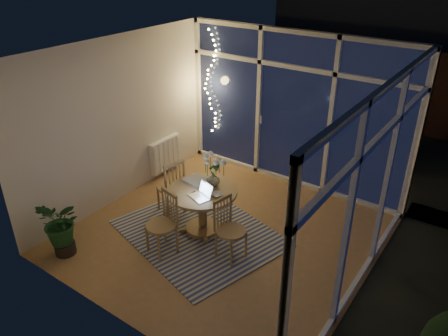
{
  "coord_description": "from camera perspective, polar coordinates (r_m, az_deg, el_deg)",
  "views": [
    {
      "loc": [
        2.97,
        -4.24,
        3.79
      ],
      "look_at": [
        -0.19,
        0.25,
        0.92
      ],
      "focal_mm": 35.0,
      "sensor_mm": 36.0,
      "label": 1
    }
  ],
  "objects": [
    {
      "name": "radiator",
      "position": [
        7.88,
        -7.68,
        1.84
      ],
      "size": [
        0.1,
        0.7,
        0.58
      ],
      "primitive_type": "cube",
      "color": "white",
      "rests_on": "wall_left"
    },
    {
      "name": "chair_right",
      "position": [
        5.74,
        0.95,
        -8.08
      ],
      "size": [
        0.47,
        0.47,
        0.89
      ],
      "primitive_type": "cube",
      "rotation": [
        0.0,
        0.0,
        1.4
      ],
      "color": "#9B7446",
      "rests_on": "floor"
    },
    {
      "name": "potted_plant",
      "position": [
        6.23,
        -20.46,
        -7.57
      ],
      "size": [
        0.66,
        0.61,
        0.76
      ],
      "primitive_type": "imported",
      "rotation": [
        0.0,
        0.0,
        -0.3
      ],
      "color": "#1B4D23",
      "rests_on": "floor"
    },
    {
      "name": "neighbour_roof",
      "position": [
        13.11,
        24.5,
        18.34
      ],
      "size": [
        7.0,
        3.0,
        2.2
      ],
      "primitive_type": "cube",
      "color": "#34373F",
      "rests_on": "ground"
    },
    {
      "name": "ceiling",
      "position": [
        5.31,
        0.16,
        14.67
      ],
      "size": [
        4.0,
        4.0,
        0.0
      ],
      "primitive_type": "plane",
      "color": "silver",
      "rests_on": "wall_back"
    },
    {
      "name": "fairy_lights",
      "position": [
        8.0,
        -1.82,
        11.13
      ],
      "size": [
        0.24,
        0.1,
        1.85
      ],
      "primitive_type": null,
      "color": "#FFD766",
      "rests_on": "window_wall_back"
    },
    {
      "name": "phone",
      "position": [
        6.05,
        -3.65,
        -3.3
      ],
      "size": [
        0.12,
        0.07,
        0.01
      ],
      "primitive_type": "cube",
      "rotation": [
        0.0,
        0.0,
        -0.09
      ],
      "color": "black",
      "rests_on": "dining_table"
    },
    {
      "name": "flower_vase",
      "position": [
        6.18,
        -1.44,
        -1.47
      ],
      "size": [
        0.25,
        0.25,
        0.21
      ],
      "primitive_type": "imported",
      "rotation": [
        0.0,
        0.0,
        -0.27
      ],
      "color": "silver",
      "rests_on": "dining_table"
    },
    {
      "name": "garden_fence",
      "position": [
        10.58,
        17.82,
        10.44
      ],
      "size": [
        11.0,
        0.08,
        1.8
      ],
      "primitive_type": "cube",
      "color": "#371B14",
      "rests_on": "ground"
    },
    {
      "name": "window_wall_right",
      "position": [
        5.02,
        18.83,
        -3.77
      ],
      "size": [
        0.1,
        4.0,
        2.6
      ],
      "primitive_type": "cube",
      "color": "white",
      "rests_on": "floor"
    },
    {
      "name": "rug",
      "position": [
        6.43,
        -3.3,
        -8.47
      ],
      "size": [
        2.62,
        2.31,
        0.01
      ],
      "primitive_type": "cube",
      "rotation": [
        0.0,
        0.0,
        -0.27
      ],
      "color": "beige",
      "rests_on": "floor"
    },
    {
      "name": "newspapers",
      "position": [
        6.35,
        -3.41,
        -1.65
      ],
      "size": [
        0.34,
        0.27,
        0.02
      ],
      "primitive_type": "cube",
      "rotation": [
        0.0,
        0.0,
        -0.03
      ],
      "color": "silver",
      "rests_on": "dining_table"
    },
    {
      "name": "wall_left",
      "position": [
        6.99,
        -13.47,
        5.97
      ],
      "size": [
        0.04,
        4.0,
        2.6
      ],
      "primitive_type": "cube",
      "color": "silver",
      "rests_on": "floor"
    },
    {
      "name": "laptop",
      "position": [
        5.9,
        -3.23,
        -3.01
      ],
      "size": [
        0.36,
        0.33,
        0.21
      ],
      "primitive_type": null,
      "rotation": [
        0.0,
        0.0,
        -0.33
      ],
      "color": "silver",
      "rests_on": "dining_table"
    },
    {
      "name": "bowl",
      "position": [
        5.98,
        -0.91,
        -3.51
      ],
      "size": [
        0.19,
        0.19,
        0.04
      ],
      "primitive_type": "imported",
      "rotation": [
        0.0,
        0.0,
        -0.27
      ],
      "color": "white",
      "rests_on": "dining_table"
    },
    {
      "name": "wall_back",
      "position": [
        7.34,
        9.23,
        7.43
      ],
      "size": [
        4.0,
        0.04,
        2.6
      ],
      "primitive_type": "cube",
      "color": "silver",
      "rests_on": "floor"
    },
    {
      "name": "chair_front",
      "position": [
        5.87,
        -8.25,
        -7.28
      ],
      "size": [
        0.51,
        0.51,
        0.91
      ],
      "primitive_type": "cube",
      "rotation": [
        0.0,
        0.0,
        -0.24
      ],
      "color": "#9B7446",
      "rests_on": "floor"
    },
    {
      "name": "window_wall_back",
      "position": [
        7.31,
        9.08,
        7.34
      ],
      "size": [
        4.0,
        0.1,
        2.6
      ],
      "primitive_type": "cube",
      "color": "white",
      "rests_on": "floor"
    },
    {
      "name": "garden_patio",
      "position": [
        10.31,
        18.76,
        4.14
      ],
      "size": [
        12.0,
        6.0,
        0.1
      ],
      "primitive_type": "cube",
      "color": "black",
      "rests_on": "ground"
    },
    {
      "name": "wall_right",
      "position": [
        5.01,
        19.26,
        -3.9
      ],
      "size": [
        0.04,
        4.0,
        2.6
      ],
      "primitive_type": "cube",
      "color": "silver",
      "rests_on": "floor"
    },
    {
      "name": "wall_front",
      "position": [
        4.48,
        -14.86,
        -7.23
      ],
      "size": [
        4.0,
        0.04,
        2.6
      ],
      "primitive_type": "cube",
      "color": "silver",
      "rests_on": "floor"
    },
    {
      "name": "garden_shrubs",
      "position": [
        9.15,
        8.35,
        5.89
      ],
      "size": [
        0.9,
        0.9,
        0.9
      ],
      "primitive_type": "sphere",
      "color": "black",
      "rests_on": "ground"
    },
    {
      "name": "dining_table",
      "position": [
        6.31,
        -2.82,
        -5.58
      ],
      "size": [
        1.23,
        1.23,
        0.68
      ],
      "primitive_type": "cylinder",
      "rotation": [
        0.0,
        0.0,
        -0.27
      ],
      "color": "#9B7446",
      "rests_on": "floor"
    },
    {
      "name": "chair_left",
      "position": [
        6.73,
        -7.05,
        -2.23
      ],
      "size": [
        0.55,
        0.55,
        0.93
      ],
      "primitive_type": "cube",
      "rotation": [
        0.0,
        0.0,
        -1.92
      ],
      "color": "#9B7446",
      "rests_on": "floor"
    },
    {
      "name": "floor",
      "position": [
        6.41,
        0.13,
        -8.6
      ],
      "size": [
        4.0,
        4.0,
        0.0
      ],
      "primitive_type": "plane",
      "color": "olive",
      "rests_on": "ground"
    }
  ]
}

